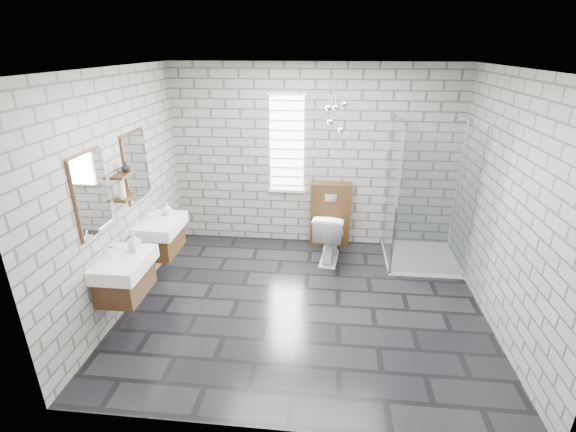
% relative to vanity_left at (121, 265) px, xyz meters
% --- Properties ---
extents(floor, '(4.20, 3.60, 0.02)m').
position_rel_vanity_left_xyz_m(floor, '(1.91, 0.60, -0.77)').
color(floor, black).
rests_on(floor, ground).
extents(ceiling, '(4.20, 3.60, 0.02)m').
position_rel_vanity_left_xyz_m(ceiling, '(1.91, 0.60, 1.95)').
color(ceiling, white).
rests_on(ceiling, wall_back).
extents(wall_back, '(4.20, 0.02, 2.70)m').
position_rel_vanity_left_xyz_m(wall_back, '(1.91, 2.41, 0.59)').
color(wall_back, gray).
rests_on(wall_back, floor).
extents(wall_front, '(4.20, 0.02, 2.70)m').
position_rel_vanity_left_xyz_m(wall_front, '(1.91, -1.21, 0.59)').
color(wall_front, gray).
rests_on(wall_front, floor).
extents(wall_left, '(0.02, 3.60, 2.70)m').
position_rel_vanity_left_xyz_m(wall_left, '(-0.20, 0.60, 0.59)').
color(wall_left, gray).
rests_on(wall_left, floor).
extents(wall_right, '(0.02, 3.60, 2.70)m').
position_rel_vanity_left_xyz_m(wall_right, '(4.02, 0.60, 0.59)').
color(wall_right, gray).
rests_on(wall_right, floor).
extents(vanity_left, '(0.47, 0.70, 1.57)m').
position_rel_vanity_left_xyz_m(vanity_left, '(0.00, 0.00, 0.00)').
color(vanity_left, '#482D16').
rests_on(vanity_left, wall_left).
extents(vanity_right, '(0.47, 0.70, 1.57)m').
position_rel_vanity_left_xyz_m(vanity_right, '(0.00, 1.01, 0.00)').
color(vanity_right, '#482D16').
rests_on(vanity_right, wall_left).
extents(shelf_lower, '(0.14, 0.30, 0.03)m').
position_rel_vanity_left_xyz_m(shelf_lower, '(-0.12, 0.55, 0.56)').
color(shelf_lower, '#482D16').
rests_on(shelf_lower, wall_left).
extents(shelf_upper, '(0.14, 0.30, 0.03)m').
position_rel_vanity_left_xyz_m(shelf_upper, '(-0.12, 0.55, 0.82)').
color(shelf_upper, '#482D16').
rests_on(shelf_upper, wall_left).
extents(window, '(0.56, 0.05, 1.48)m').
position_rel_vanity_left_xyz_m(window, '(1.51, 2.38, 0.79)').
color(window, white).
rests_on(window, wall_back).
extents(cistern_panel, '(0.60, 0.20, 1.00)m').
position_rel_vanity_left_xyz_m(cistern_panel, '(2.19, 2.30, -0.26)').
color(cistern_panel, '#482D16').
rests_on(cistern_panel, floor).
extents(flush_plate, '(0.18, 0.01, 0.12)m').
position_rel_vanity_left_xyz_m(flush_plate, '(2.19, 2.19, 0.04)').
color(flush_plate, silver).
rests_on(flush_plate, cistern_panel).
extents(shower_enclosure, '(1.00, 1.00, 2.03)m').
position_rel_vanity_left_xyz_m(shower_enclosure, '(3.41, 1.78, -0.25)').
color(shower_enclosure, white).
rests_on(shower_enclosure, floor).
extents(pendant_cluster, '(0.29, 0.25, 0.88)m').
position_rel_vanity_left_xyz_m(pendant_cluster, '(2.21, 1.96, 1.32)').
color(pendant_cluster, silver).
rests_on(pendant_cluster, ceiling).
extents(toilet, '(0.50, 0.78, 0.75)m').
position_rel_vanity_left_xyz_m(toilet, '(2.19, 1.79, -0.38)').
color(toilet, white).
rests_on(toilet, floor).
extents(soap_bottle_a, '(0.12, 0.12, 0.21)m').
position_rel_vanity_left_xyz_m(soap_bottle_a, '(0.10, 0.17, 0.20)').
color(soap_bottle_a, '#B2B2B2').
rests_on(soap_bottle_a, vanity_left).
extents(soap_bottle_b, '(0.14, 0.14, 0.16)m').
position_rel_vanity_left_xyz_m(soap_bottle_b, '(0.06, 1.19, 0.18)').
color(soap_bottle_b, '#B2B2B2').
rests_on(soap_bottle_b, vanity_right).
extents(soap_bottle_c, '(0.11, 0.11, 0.22)m').
position_rel_vanity_left_xyz_m(soap_bottle_c, '(-0.11, 0.46, 0.69)').
color(soap_bottle_c, '#B2B2B2').
rests_on(soap_bottle_c, shelf_lower).
extents(vase, '(0.11, 0.11, 0.11)m').
position_rel_vanity_left_xyz_m(vase, '(-0.11, 0.63, 0.89)').
color(vase, '#B2B2B2').
rests_on(vase, shelf_upper).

